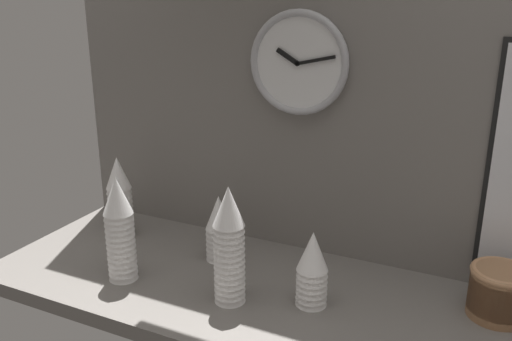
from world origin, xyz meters
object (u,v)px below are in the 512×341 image
Objects in this scene: cup_stack_center_left at (219,228)px; cup_stack_left at (120,229)px; cup_stack_far_left at (120,197)px; bowl_stack_far_right at (499,291)px; wall_clock at (299,63)px; cup_stack_center_right at (312,269)px; cup_stack_center at (229,245)px.

cup_stack_left is at bearing -130.61° from cup_stack_center_left.
cup_stack_far_left is at bearing 129.42° from cup_stack_left.
bowl_stack_far_right is at bearing 14.89° from cup_stack_left.
cup_stack_center_left is 0.49m from wall_clock.
cup_stack_left reaches higher than cup_stack_center_left.
cup_stack_center_left is at bearing -137.91° from wall_clock.
cup_stack_center is at bearing -158.70° from cup_stack_center_right.
cup_stack_center is at bearing -21.32° from cup_stack_far_left.
cup_stack_left is at bearing -165.11° from bowl_stack_far_right.
wall_clock is (0.34, 0.35, 0.40)m from cup_stack_left.
cup_stack_far_left is at bearing -178.71° from bowl_stack_far_right.
cup_stack_left is 0.92m from bowl_stack_far_right.
cup_stack_center_right and cup_stack_center_left have the same top height.
wall_clock is at bearing 168.07° from bowl_stack_far_right.
bowl_stack_far_right is (0.71, 0.03, -0.03)m from cup_stack_center_left.
cup_stack_far_left is 1.07m from bowl_stack_far_right.
cup_stack_center reaches higher than cup_stack_far_left.
cup_stack_center is 1.57× the size of cup_stack_center_right.
bowl_stack_far_right is (0.40, 0.14, -0.03)m from cup_stack_center_right.
bowl_stack_far_right is (0.89, 0.24, -0.08)m from cup_stack_left.
cup_stack_far_left is 1.81× the size of bowl_stack_far_right.
wall_clock reaches higher than cup_stack_far_left.
cup_stack_far_left is 0.67m from wall_clock.
cup_stack_far_left reaches higher than cup_stack_center_right.
cup_stack_left is (-0.17, -0.20, 0.05)m from cup_stack_center_left.
cup_stack_center_right is 0.33m from cup_stack_center_left.
cup_stack_far_left is 0.91× the size of wall_clock.
bowl_stack_far_right is at bearing 1.29° from cup_stack_far_left.
cup_stack_center reaches higher than cup_stack_center_left.
cup_stack_left is at bearing -175.05° from cup_stack_center.
cup_stack_center is 0.20m from cup_stack_center_right.
cup_stack_center is 2.15× the size of bowl_stack_far_right.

